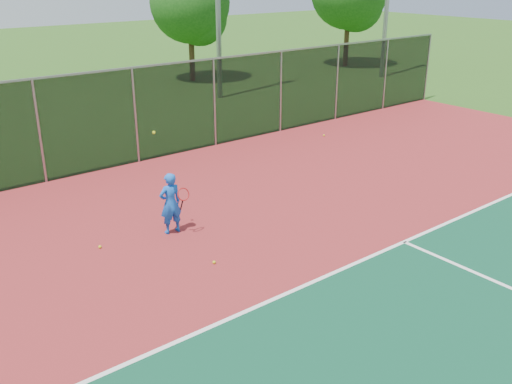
# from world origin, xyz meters

# --- Properties ---
(ground) EXTENTS (120.00, 120.00, 0.00)m
(ground) POSITION_xyz_m (0.00, 0.00, 0.00)
(ground) COLOR #265117
(ground) RESTS_ON ground
(court_apron) EXTENTS (30.00, 20.00, 0.02)m
(court_apron) POSITION_xyz_m (0.00, 2.00, 0.01)
(court_apron) COLOR maroon
(court_apron) RESTS_ON ground
(fence_back) EXTENTS (30.00, 0.06, 3.03)m
(fence_back) POSITION_xyz_m (0.00, 12.00, 1.56)
(fence_back) COLOR black
(fence_back) RESTS_ON court_apron
(tennis_player) EXTENTS (0.59, 0.61, 2.49)m
(tennis_player) POSITION_xyz_m (-1.87, 6.75, 0.76)
(tennis_player) COLOR blue
(tennis_player) RESTS_ON court_apron
(practice_ball_0) EXTENTS (0.07, 0.07, 0.07)m
(practice_ball_0) POSITION_xyz_m (-1.97, 4.85, 0.06)
(practice_ball_0) COLOR yellow
(practice_ball_0) RESTS_ON court_apron
(practice_ball_3) EXTENTS (0.07, 0.07, 0.07)m
(practice_ball_3) POSITION_xyz_m (-3.56, 7.03, 0.06)
(practice_ball_3) COLOR yellow
(practice_ball_3) RESTS_ON court_apron
(practice_ball_4) EXTENTS (0.07, 0.07, 0.07)m
(practice_ball_4) POSITION_xyz_m (6.78, 10.40, 0.06)
(practice_ball_4) COLOR yellow
(practice_ball_4) RESTS_ON court_apron
(tree_back_mid) EXTENTS (4.27, 4.27, 6.27)m
(tree_back_mid) POSITION_xyz_m (9.20, 23.00, 3.93)
(tree_back_mid) COLOR #352113
(tree_back_mid) RESTS_ON ground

